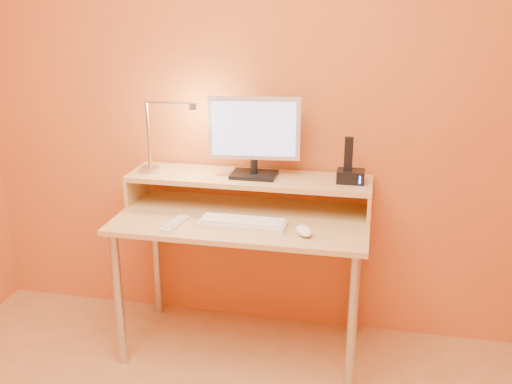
% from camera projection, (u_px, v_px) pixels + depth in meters
% --- Properties ---
extents(wall_back, '(3.00, 0.04, 2.50)m').
position_uv_depth(wall_back, '(256.00, 95.00, 2.89)').
color(wall_back, orange).
rests_on(wall_back, floor).
extents(desk_leg_fl, '(0.04, 0.04, 0.69)m').
position_uv_depth(desk_leg_fl, '(119.00, 300.00, 2.76)').
color(desk_leg_fl, '#B6B6B8').
rests_on(desk_leg_fl, floor).
extents(desk_leg_fr, '(0.04, 0.04, 0.69)m').
position_uv_depth(desk_leg_fr, '(352.00, 325.00, 2.54)').
color(desk_leg_fr, '#B6B6B8').
rests_on(desk_leg_fr, floor).
extents(desk_leg_bl, '(0.04, 0.04, 0.69)m').
position_uv_depth(desk_leg_bl, '(157.00, 256.00, 3.22)').
color(desk_leg_bl, '#B6B6B8').
rests_on(desk_leg_bl, floor).
extents(desk_leg_br, '(0.04, 0.04, 0.69)m').
position_uv_depth(desk_leg_br, '(357.00, 275.00, 3.01)').
color(desk_leg_br, '#B6B6B8').
rests_on(desk_leg_br, floor).
extents(desk_lower, '(1.20, 0.60, 0.02)m').
position_uv_depth(desk_lower, '(242.00, 220.00, 2.77)').
color(desk_lower, tan).
rests_on(desk_lower, floor).
extents(shelf_riser_left, '(0.02, 0.30, 0.14)m').
position_uv_depth(shelf_riser_left, '(137.00, 186.00, 2.99)').
color(shelf_riser_left, tan).
rests_on(shelf_riser_left, desk_lower).
extents(shelf_riser_right, '(0.02, 0.30, 0.14)m').
position_uv_depth(shelf_riser_right, '(370.00, 202.00, 2.77)').
color(shelf_riser_right, tan).
rests_on(shelf_riser_right, desk_lower).
extents(desk_shelf, '(1.20, 0.30, 0.02)m').
position_uv_depth(desk_shelf, '(249.00, 178.00, 2.85)').
color(desk_shelf, tan).
rests_on(desk_shelf, desk_lower).
extents(monitor_foot, '(0.22, 0.16, 0.02)m').
position_uv_depth(monitor_foot, '(254.00, 175.00, 2.84)').
color(monitor_foot, black).
rests_on(monitor_foot, desk_shelf).
extents(monitor_neck, '(0.04, 0.04, 0.07)m').
position_uv_depth(monitor_neck, '(254.00, 166.00, 2.83)').
color(monitor_neck, black).
rests_on(monitor_neck, monitor_foot).
extents(monitor_panel, '(0.44, 0.08, 0.30)m').
position_uv_depth(monitor_panel, '(254.00, 128.00, 2.78)').
color(monitor_panel, silver).
rests_on(monitor_panel, monitor_neck).
extents(monitor_back, '(0.40, 0.05, 0.26)m').
position_uv_depth(monitor_back, '(255.00, 127.00, 2.80)').
color(monitor_back, black).
rests_on(monitor_back, monitor_panel).
extents(monitor_screen, '(0.40, 0.05, 0.26)m').
position_uv_depth(monitor_screen, '(254.00, 129.00, 2.76)').
color(monitor_screen, '#AEC0FF').
rests_on(monitor_screen, monitor_panel).
extents(lamp_base, '(0.10, 0.10, 0.02)m').
position_uv_depth(lamp_base, '(150.00, 169.00, 2.92)').
color(lamp_base, '#B6B6B8').
rests_on(lamp_base, desk_shelf).
extents(lamp_post, '(0.01, 0.01, 0.33)m').
position_uv_depth(lamp_post, '(148.00, 135.00, 2.86)').
color(lamp_post, '#B6B6B8').
rests_on(lamp_post, lamp_base).
extents(lamp_arm, '(0.24, 0.01, 0.01)m').
position_uv_depth(lamp_arm, '(170.00, 103.00, 2.78)').
color(lamp_arm, '#B6B6B8').
rests_on(lamp_arm, lamp_post).
extents(lamp_head, '(0.04, 0.04, 0.03)m').
position_uv_depth(lamp_head, '(194.00, 107.00, 2.76)').
color(lamp_head, '#B6B6B8').
rests_on(lamp_head, lamp_arm).
extents(lamp_bulb, '(0.03, 0.03, 0.00)m').
position_uv_depth(lamp_bulb, '(194.00, 110.00, 2.77)').
color(lamp_bulb, '#FFEAC6').
rests_on(lamp_bulb, lamp_head).
extents(phone_dock, '(0.13, 0.10, 0.06)m').
position_uv_depth(phone_dock, '(351.00, 176.00, 2.75)').
color(phone_dock, black).
rests_on(phone_dock, desk_shelf).
extents(phone_handset, '(0.04, 0.03, 0.16)m').
position_uv_depth(phone_handset, '(349.00, 154.00, 2.71)').
color(phone_handset, black).
rests_on(phone_handset, phone_dock).
extents(phone_led, '(0.01, 0.00, 0.04)m').
position_uv_depth(phone_led, '(360.00, 180.00, 2.69)').
color(phone_led, blue).
rests_on(phone_led, phone_dock).
extents(keyboard, '(0.40, 0.13, 0.02)m').
position_uv_depth(keyboard, '(243.00, 224.00, 2.65)').
color(keyboard, white).
rests_on(keyboard, desk_lower).
extents(mouse, '(0.11, 0.13, 0.04)m').
position_uv_depth(mouse, '(304.00, 231.00, 2.55)').
color(mouse, white).
rests_on(mouse, desk_lower).
extents(remote_control, '(0.08, 0.20, 0.02)m').
position_uv_depth(remote_control, '(174.00, 224.00, 2.66)').
color(remote_control, white).
rests_on(remote_control, desk_lower).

